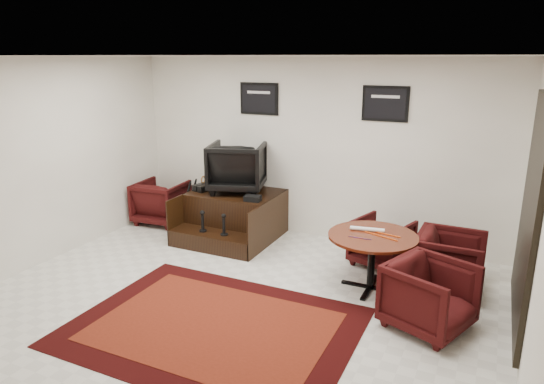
{
  "coord_description": "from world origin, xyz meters",
  "views": [
    {
      "loc": [
        2.59,
        -4.49,
        2.79
      ],
      "look_at": [
        0.07,
        0.9,
        1.13
      ],
      "focal_mm": 32.0,
      "sensor_mm": 36.0,
      "label": 1
    }
  ],
  "objects": [
    {
      "name": "shine_podium",
      "position": [
        -1.08,
        1.91,
        0.33
      ],
      "size": [
        1.39,
        1.43,
        0.72
      ],
      "color": "black",
      "rests_on": "ground"
    },
    {
      "name": "polish_kit",
      "position": [
        -0.61,
        1.65,
        0.76
      ],
      "size": [
        0.26,
        0.2,
        0.08
      ],
      "primitive_type": "cube",
      "rotation": [
        0.0,
        0.0,
        0.14
      ],
      "color": "black",
      "rests_on": "shine_podium"
    },
    {
      "name": "meeting_table",
      "position": [
        1.36,
        1.02,
        0.62
      ],
      "size": [
        1.08,
        1.08,
        0.71
      ],
      "color": "#3F1409",
      "rests_on": "ground"
    },
    {
      "name": "table_chair_back",
      "position": [
        1.32,
        1.81,
        0.36
      ],
      "size": [
        0.86,
        0.83,
        0.72
      ],
      "primitive_type": "imported",
      "rotation": [
        0.0,
        0.0,
        2.84
      ],
      "color": "black",
      "rests_on": "ground"
    },
    {
      "name": "armchair_side",
      "position": [
        -2.55,
        1.96,
        0.4
      ],
      "size": [
        0.84,
        0.8,
        0.81
      ],
      "primitive_type": "imported",
      "rotation": [
        0.0,
        0.0,
        3.23
      ],
      "color": "black",
      "rests_on": "ground"
    },
    {
      "name": "umbrella_black",
      "position": [
        -1.92,
        1.76,
        0.45
      ],
      "size": [
        0.34,
        0.13,
        0.91
      ],
      "primitive_type": null,
      "color": "black",
      "rests_on": "ground"
    },
    {
      "name": "room_shell",
      "position": [
        0.41,
        0.12,
        1.79
      ],
      "size": [
        6.02,
        5.02,
        2.81
      ],
      "color": "white",
      "rests_on": "ground"
    },
    {
      "name": "umbrella_hooked",
      "position": [
        -1.92,
        1.93,
        0.45
      ],
      "size": [
        0.34,
        0.13,
        0.9
      ],
      "primitive_type": null,
      "color": "black",
      "rests_on": "ground"
    },
    {
      "name": "area_rug",
      "position": [
        0.07,
        -0.59,
        0.01
      ],
      "size": [
        2.97,
        2.23,
        0.01
      ],
      "color": "black",
      "rests_on": "ground"
    },
    {
      "name": "shine_chair",
      "position": [
        -1.08,
        2.05,
        1.15
      ],
      "size": [
        1.04,
        1.0,
        0.86
      ],
      "primitive_type": "imported",
      "rotation": [
        0.0,
        0.0,
        3.44
      ],
      "color": "black",
      "rests_on": "shine_podium"
    },
    {
      "name": "ground",
      "position": [
        0.0,
        0.0,
        0.0
      ],
      "size": [
        6.0,
        6.0,
        0.0
      ],
      "primitive_type": "plane",
      "color": "silver",
      "rests_on": "ground"
    },
    {
      "name": "shoes_pair",
      "position": [
        -1.6,
        1.84,
        0.77
      ],
      "size": [
        0.28,
        0.32,
        0.1
      ],
      "color": "black",
      "rests_on": "shine_podium"
    },
    {
      "name": "table_chair_corner",
      "position": [
        2.14,
        0.38,
        0.4
      ],
      "size": [
        0.97,
        1.0,
        0.81
      ],
      "primitive_type": "imported",
      "rotation": [
        0.0,
        0.0,
        1.19
      ],
      "color": "black",
      "rests_on": "ground"
    },
    {
      "name": "table_chair_window",
      "position": [
        2.24,
        1.42,
        0.4
      ],
      "size": [
        0.75,
        0.8,
        0.8
      ],
      "primitive_type": "imported",
      "rotation": [
        0.0,
        0.0,
        1.55
      ],
      "color": "black",
      "rests_on": "ground"
    },
    {
      "name": "table_clutter",
      "position": [
        1.43,
        1.02,
        0.72
      ],
      "size": [
        0.57,
        0.33,
        0.01
      ],
      "color": "#E44B0C",
      "rests_on": "meeting_table"
    },
    {
      "name": "paper_roll",
      "position": [
        1.26,
        1.12,
        0.73
      ],
      "size": [
        0.42,
        0.12,
        0.05
      ],
      "primitive_type": "cylinder",
      "rotation": [
        0.0,
        1.57,
        0.17
      ],
      "color": "white",
      "rests_on": "meeting_table"
    }
  ]
}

